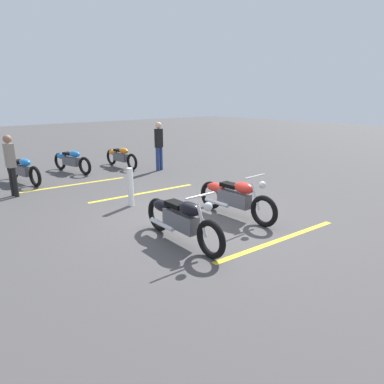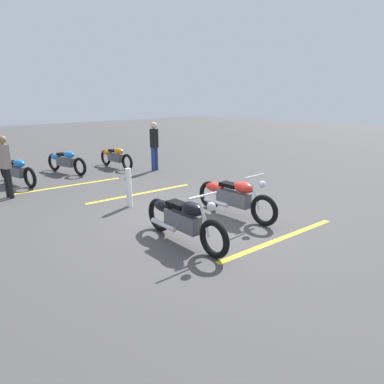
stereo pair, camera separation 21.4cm
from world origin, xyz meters
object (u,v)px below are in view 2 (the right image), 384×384
at_px(motorcycle_row_far_left, 115,157).
at_px(bystander_secondary, 154,144).
at_px(bystander_near_row, 5,164).
at_px(motorcycle_bright_foreground, 233,196).
at_px(motorcycle_dark_foreground, 182,218).
at_px(motorcycle_row_left, 65,161).
at_px(bollard_post, 129,188).
at_px(motorcycle_row_center, 16,170).

bearing_deg(motorcycle_row_far_left, bystander_secondary, 25.79).
bearing_deg(motorcycle_row_far_left, bystander_near_row, -71.75).
bearing_deg(motorcycle_bright_foreground, motorcycle_dark_foreground, -80.51).
bearing_deg(bystander_secondary, motorcycle_dark_foreground, -38.77).
bearing_deg(motorcycle_row_far_left, motorcycle_bright_foreground, -10.75).
relative_size(motorcycle_bright_foreground, motorcycle_row_left, 1.08).
xyz_separation_m(motorcycle_bright_foreground, motorcycle_dark_foreground, (-0.30, 1.78, 0.00)).
distance_m(motorcycle_row_far_left, bollard_post, 4.94).
bearing_deg(bollard_post, motorcycle_bright_foreground, -148.62).
distance_m(motorcycle_dark_foreground, motorcycle_row_left, 7.33).
height_order(motorcycle_row_center, bystander_near_row, bystander_near_row).
bearing_deg(bystander_secondary, motorcycle_row_left, -131.54).
bearing_deg(bystander_near_row, motorcycle_row_far_left, 7.94).
bearing_deg(bystander_near_row, motorcycle_dark_foreground, -87.70).
xyz_separation_m(bystander_near_row, bystander_secondary, (0.19, -4.95, 0.05)).
xyz_separation_m(motorcycle_row_far_left, bystander_near_row, (-1.63, 4.15, 0.51)).
xyz_separation_m(motorcycle_bright_foreground, motorcycle_row_far_left, (6.60, -0.87, -0.04)).
height_order(motorcycle_bright_foreground, motorcycle_row_far_left, motorcycle_bright_foreground).
bearing_deg(motorcycle_row_center, motorcycle_bright_foreground, 12.40).
height_order(motorcycle_bright_foreground, motorcycle_row_left, motorcycle_bright_foreground).
height_order(motorcycle_dark_foreground, motorcycle_row_center, motorcycle_dark_foreground).
xyz_separation_m(motorcycle_bright_foreground, motorcycle_row_left, (6.97, 0.90, -0.03)).
xyz_separation_m(motorcycle_dark_foreground, motorcycle_row_left, (7.27, -0.88, -0.03)).
bearing_deg(motorcycle_row_left, motorcycle_dark_foreground, -19.67).
distance_m(motorcycle_bright_foreground, bystander_near_row, 5.97).
bearing_deg(motorcycle_bright_foreground, bollard_post, -148.73).
bearing_deg(motorcycle_row_left, motorcycle_row_far_left, 65.46).
bearing_deg(motorcycle_row_far_left, motorcycle_row_center, -90.47).
bearing_deg(motorcycle_row_center, bollard_post, 7.36).
xyz_separation_m(motorcycle_bright_foreground, motorcycle_row_center, (6.43, 2.67, -0.03)).
height_order(motorcycle_bright_foreground, bollard_post, motorcycle_bright_foreground).
xyz_separation_m(motorcycle_bright_foreground, bystander_secondary, (5.16, -1.67, 0.51)).
bearing_deg(motorcycle_bright_foreground, bystander_secondary, 161.96).
bearing_deg(motorcycle_bright_foreground, motorcycle_row_far_left, 172.35).
relative_size(motorcycle_bright_foreground, motorcycle_dark_foreground, 1.00).
height_order(motorcycle_dark_foreground, bystander_secondary, bystander_secondary).
relative_size(motorcycle_row_center, bollard_post, 2.20).
xyz_separation_m(motorcycle_row_far_left, motorcycle_row_left, (0.37, 1.78, 0.01)).
bearing_deg(bystander_secondary, motorcycle_row_far_left, -157.47).
height_order(motorcycle_row_left, bystander_secondary, bystander_secondary).
bearing_deg(motorcycle_dark_foreground, bystander_near_row, -162.32).
bearing_deg(motorcycle_row_center, motorcycle_row_left, 96.86).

